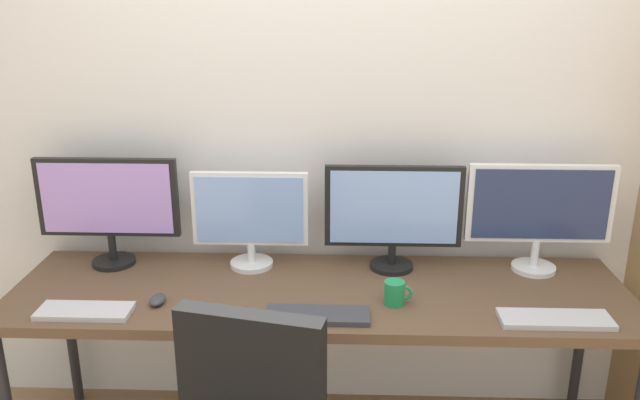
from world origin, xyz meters
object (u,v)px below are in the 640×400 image
Objects in this scene: keyboard_center at (317,315)px; computer_mouse at (158,300)px; monitor_center_left at (250,216)px; coffee_mug at (395,293)px; keyboard_right at (555,319)px; desk at (320,300)px; monitor_far_right at (540,210)px; monitor_far_left at (108,204)px; monitor_center_right at (393,212)px; keyboard_left at (85,311)px.

computer_mouse reaches higher than keyboard_center.
monitor_center_left is 0.69m from coffee_mug.
keyboard_right is 0.57m from coffee_mug.
monitor_far_right reaches higher than desk.
coffee_mug is at bearing 1.96° from computer_mouse.
monitor_far_left is 1.23m from coffee_mug.
monitor_center_left is at bearing -180.00° from monitor_far_right.
keyboard_center is 0.31m from coffee_mug.
monitor_center_left is 1.24m from keyboard_right.
keyboard_right is at bearing -15.31° from desk.
monitor_center_right is 1.67× the size of keyboard_left.
coffee_mug is (-0.01, -0.32, -0.20)m from monitor_center_right.
computer_mouse is at bearing 176.53° from keyboard_right.
monitor_center_right is 0.58m from keyboard_center.
keyboard_left is at bearing -164.69° from desk.
desk is at bearing 164.69° from keyboard_right.
monitor_center_right is 0.95× the size of monitor_far_right.
keyboard_center is at bearing -157.54° from coffee_mug.
monitor_center_right is 5.85× the size of computer_mouse.
monitor_center_right reaches higher than computer_mouse.
monitor_center_left is 0.57m from keyboard_center.
monitor_center_left reaches higher than keyboard_right.
monitor_center_right is 0.59m from monitor_far_right.
keyboard_center is at bearing -8.30° from computer_mouse.
keyboard_left is (0.04, -0.44, -0.26)m from monitor_far_left.
monitor_far_left is at bearing 166.49° from desk.
computer_mouse is at bearing 19.86° from keyboard_left.
keyboard_center is at bearing -26.58° from monitor_far_left.
monitor_center_right is at bearing 140.96° from keyboard_right.
keyboard_left is 0.84m from keyboard_center.
monitor_far_left is 1.04× the size of monitor_center_right.
monitor_far_left is 1.57× the size of keyboard_center.
monitor_center_right is at bearing 21.30° from keyboard_left.
computer_mouse is at bearing -178.04° from coffee_mug.
monitor_center_right is (0.59, 0.00, 0.02)m from monitor_center_left.
monitor_center_right reaches higher than coffee_mug.
monitor_center_left reaches higher than coffee_mug.
monitor_far_left is at bearing -180.00° from monitor_center_right.
coffee_mug is (0.88, 0.03, 0.03)m from computer_mouse.
desk is at bearing 13.42° from computer_mouse.
monitor_center_right is 0.38m from coffee_mug.
monitor_far_right is at bearing 84.33° from keyboard_right.
keyboard_left is at bearing -174.04° from coffee_mug.
keyboard_left is (-0.55, -0.44, -0.21)m from monitor_center_left.
computer_mouse is 0.91× the size of coffee_mug.
monitor_far_left is 0.59m from monitor_center_left.
coffee_mug reaches higher than keyboard_right.
computer_mouse reaches higher than desk.
computer_mouse is at bearing -166.53° from monitor_far_right.
coffee_mug reaches higher than desk.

